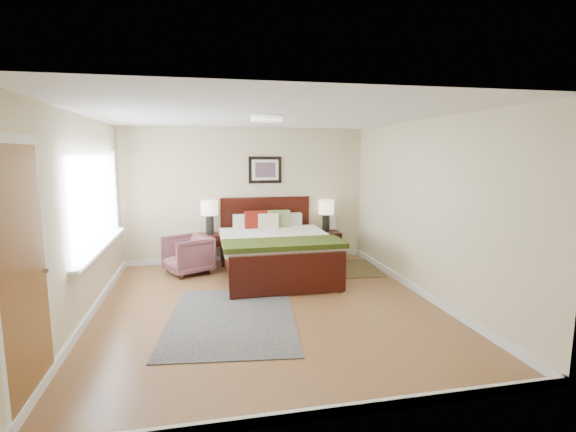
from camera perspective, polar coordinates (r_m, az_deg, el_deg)
The scene contains 18 objects.
floor at distance 5.74m, azimuth -2.73°, elevation -12.13°, with size 5.00×5.00×0.00m, color brown.
back_wall at distance 7.89m, azimuth -5.67°, elevation 2.86°, with size 4.50×0.04×2.50m, color beige.
front_wall at distance 3.03m, azimuth 4.65°, elevation -6.33°, with size 4.50×0.04×2.50m, color beige.
left_wall at distance 5.54m, azimuth -26.46°, elevation -0.40°, with size 0.04×5.00×2.50m, color beige.
right_wall at distance 6.18m, azimuth 18.24°, elevation 0.91°, with size 0.04×5.00×2.50m, color beige.
ceiling at distance 5.39m, azimuth -2.93°, elevation 13.59°, with size 4.50×5.00×0.02m, color white.
window at distance 6.19m, azimuth -24.44°, elevation 1.76°, with size 0.11×2.72×1.32m.
door at distance 3.94m, azimuth -32.38°, elevation -6.84°, with size 0.06×1.00×2.18m.
ceil_fixture at distance 5.39m, azimuth -2.92°, elevation 13.22°, with size 0.44×0.44×0.08m.
bed at distance 6.98m, azimuth -1.77°, elevation -3.68°, with size 1.82×2.21×1.19m.
wall_art at distance 7.87m, azimuth -3.15°, elevation 6.31°, with size 0.62×0.05×0.50m.
nightstand_left at distance 7.72m, azimuth -10.58°, elevation -3.35°, with size 0.48×0.43×0.57m.
nightstand_right at distance 8.09m, azimuth 5.21°, elevation -3.58°, with size 0.53×0.40×0.53m.
lamp_left at distance 7.64m, azimuth -10.69°, elevation 0.63°, with size 0.30×0.30×0.61m.
lamp_right at distance 8.00m, azimuth 5.24°, elevation 0.75°, with size 0.30×0.30×0.61m.
armchair at distance 7.31m, azimuth -13.54°, elevation -5.17°, with size 0.69×0.71×0.65m, color brown.
rug_persian at distance 5.35m, azimuth -7.71°, elevation -13.72°, with size 1.54×2.17×0.01m, color #0C1A3F.
rug_navy at distance 7.56m, azimuth 9.12°, elevation -7.05°, with size 0.78×1.17×0.01m, color black.
Camera 1 is at (-0.84, -5.30, 2.03)m, focal length 26.00 mm.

